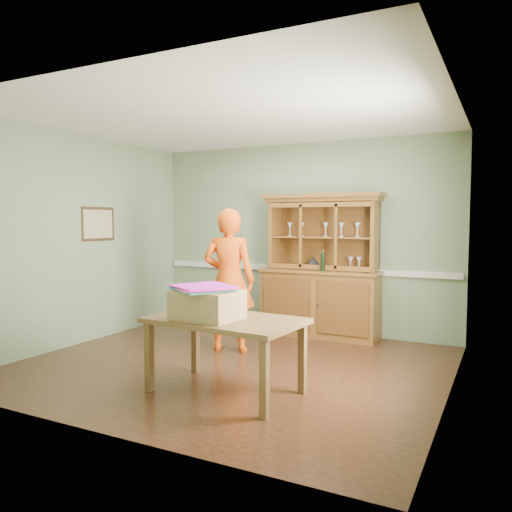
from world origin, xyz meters
The scene contains 14 objects.
floor centered at (0.00, 0.00, 0.00)m, with size 4.50×4.50×0.00m, color #4F2B19.
ceiling centered at (0.00, 0.00, 2.70)m, with size 4.50×4.50×0.00m, color white.
wall_back centered at (0.00, 2.00, 1.35)m, with size 4.50×4.50×0.00m, color gray.
wall_left centered at (-2.25, 0.00, 1.35)m, with size 4.00×4.00×0.00m, color gray.
wall_right centered at (2.25, 0.00, 1.35)m, with size 4.00×4.00×0.00m, color gray.
wall_front centered at (0.00, -2.00, 1.35)m, with size 4.50×4.50×0.00m, color gray.
chair_rail centered at (0.00, 1.98, 0.90)m, with size 4.41×0.05×0.08m, color silver.
framed_map centered at (-2.23, 0.30, 1.55)m, with size 0.03×0.60×0.46m.
window_panel centered at (2.23, -0.30, 1.50)m, with size 0.03×0.96×1.36m.
china_hutch centered at (0.40, 1.78, 0.69)m, with size 1.67×0.55×1.96m.
dining_table centered at (0.39, -0.80, 0.62)m, with size 1.46×0.94×0.70m.
cardboard_box centered at (0.26, -0.90, 0.83)m, with size 0.57×0.45×0.27m, color #9E7C51.
kite_stack centered at (0.25, -0.92, 0.99)m, with size 0.67×0.67×0.04m.
person centered at (-0.33, 0.51, 0.87)m, with size 0.64×0.42×1.74m, color #F3540F.
Camera 1 is at (2.70, -4.71, 1.59)m, focal length 35.00 mm.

